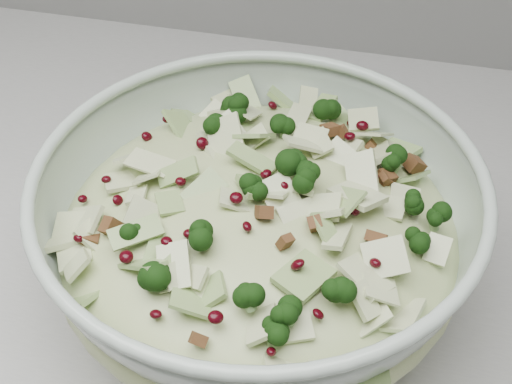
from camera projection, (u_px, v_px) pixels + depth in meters
The scene contains 2 objects.
mixing_bowl at pixel (259, 236), 0.51m from camera, with size 0.35×0.35×0.13m.
salad at pixel (259, 216), 0.50m from camera, with size 0.35×0.35×0.13m.
Camera 1 is at (-0.61, 1.26, 1.34)m, focal length 50.00 mm.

